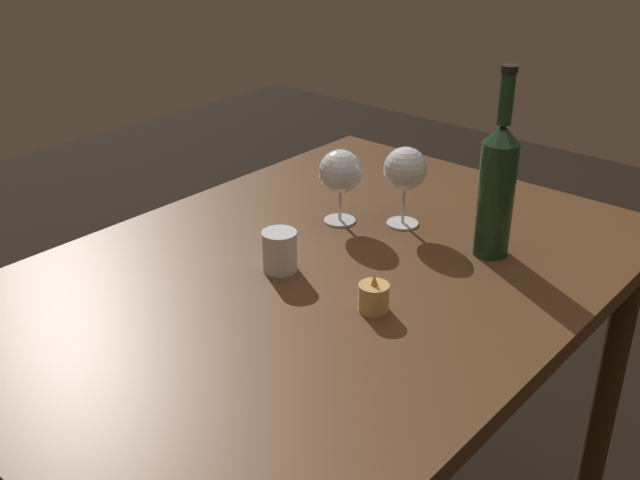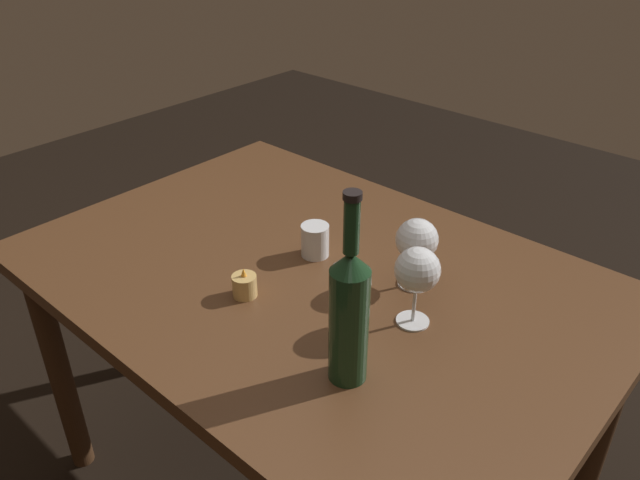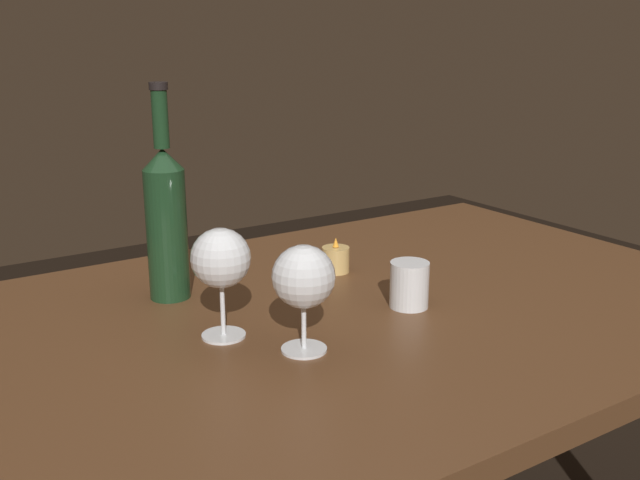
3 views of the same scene
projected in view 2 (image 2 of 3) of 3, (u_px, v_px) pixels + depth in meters
name	position (u px, v px, depth m)	size (l,w,h in m)	color
dining_table	(313.00, 304.00, 1.44)	(1.30, 0.90, 0.74)	#56351E
wine_glass_left	(417.00, 241.00, 1.30)	(0.09, 0.09, 0.16)	white
wine_glass_right	(419.00, 271.00, 1.18)	(0.09, 0.09, 0.17)	white
wine_bottle	(349.00, 313.00, 1.04)	(0.07, 0.07, 0.36)	#19381E
water_tumbler	(315.00, 242.00, 1.44)	(0.06, 0.06, 0.08)	white
votive_candle	(245.00, 286.00, 1.30)	(0.05, 0.05, 0.07)	#DBB266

